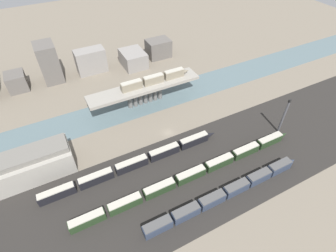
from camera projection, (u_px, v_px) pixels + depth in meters
The scene contains 15 objects.
ground_plane at pixel (168, 133), 113.33m from camera, with size 400.00×400.00×0.00m, color #756B5B.
railbed_yard at pixel (198, 172), 97.74m from camera, with size 280.00×42.00×0.01m, color #282623.
river_water at pixel (146, 102), 128.93m from camera, with size 320.00×18.34×0.01m, color slate.
bridge at pixel (145, 89), 123.61m from camera, with size 54.38×9.71×9.75m.
train_on_bridge at pixel (155, 79), 122.85m from camera, with size 35.27×2.73×4.11m.
train_yard_near at pixel (227, 192), 89.22m from camera, with size 62.93×3.18×3.93m.
train_yard_mid at pixel (194, 174), 95.10m from camera, with size 90.96×2.84×3.78m.
train_yard_far at pixel (135, 163), 98.48m from camera, with size 71.34×2.69×3.98m.
warehouse_building at pixel (29, 165), 93.30m from camera, with size 29.98×12.38×11.50m.
signal_tower at pixel (284, 117), 108.22m from camera, with size 1.00×0.95×17.10m.
city_block_left at pixel (17, 82), 134.35m from camera, with size 9.35×10.68×8.93m, color #605B56.
city_block_center at pixel (49, 63), 137.12m from camera, with size 9.62×13.09×20.41m, color #605B56.
city_block_right at pixel (91, 61), 145.56m from camera, with size 16.18×8.31×13.24m, color gray.
city_block_far_right at pixel (133, 59), 151.80m from camera, with size 12.65×15.84×8.81m, color gray.
city_block_tall at pixel (158, 48), 159.43m from camera, with size 13.83×10.31×10.59m, color #605B56.
Camera 1 is at (-37.25, -71.86, 79.37)m, focal length 28.00 mm.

